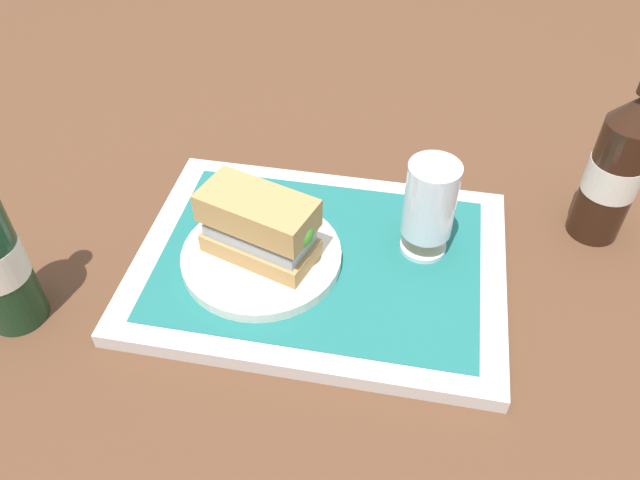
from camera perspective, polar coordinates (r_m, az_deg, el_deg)
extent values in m
plane|color=brown|center=(0.77, 0.00, -2.66)|extent=(3.00, 3.00, 0.00)
cube|color=silver|center=(0.76, 0.00, -2.15)|extent=(0.44, 0.32, 0.02)
cube|color=#1E6B66|center=(0.75, 0.00, -1.59)|extent=(0.38, 0.27, 0.00)
cylinder|color=silver|center=(0.75, -5.33, -1.50)|extent=(0.19, 0.19, 0.01)
cube|color=tan|center=(0.73, -5.42, -0.47)|extent=(0.14, 0.10, 0.02)
cube|color=#9EA3A8|center=(0.72, -5.53, 0.66)|extent=(0.13, 0.09, 0.02)
cube|color=silver|center=(0.71, -5.59, 1.36)|extent=(0.12, 0.08, 0.01)
sphere|color=#47932D|center=(0.69, -2.08, 0.59)|extent=(0.04, 0.04, 0.04)
cube|color=tan|center=(0.70, -5.72, 2.67)|extent=(0.14, 0.10, 0.04)
cylinder|color=silver|center=(0.77, 9.33, -0.54)|extent=(0.06, 0.06, 0.01)
cylinder|color=silver|center=(0.76, 9.45, 0.26)|extent=(0.01, 0.01, 0.02)
cylinder|color=silver|center=(0.72, 10.00, 3.64)|extent=(0.06, 0.06, 0.09)
cylinder|color=gold|center=(0.74, 9.82, 2.51)|extent=(0.06, 0.06, 0.06)
cylinder|color=white|center=(0.71, 10.14, 4.50)|extent=(0.05, 0.05, 0.01)
cylinder|color=black|center=(0.84, 24.94, 4.91)|extent=(0.06, 0.06, 0.17)
cylinder|color=silver|center=(0.84, 25.11, 5.34)|extent=(0.07, 0.07, 0.05)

